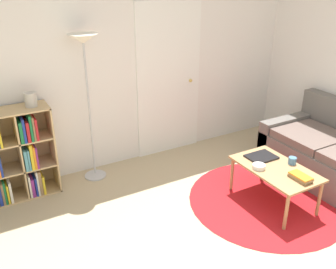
{
  "coord_description": "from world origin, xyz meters",
  "views": [
    {
      "loc": [
        -1.82,
        -1.42,
        2.35
      ],
      "look_at": [
        -0.19,
        1.48,
        0.85
      ],
      "focal_mm": 40.0,
      "sensor_mm": 36.0,
      "label": 1
    }
  ],
  "objects_px": {
    "coffee_table": "(275,171)",
    "cup": "(292,161)",
    "floor_lamp": "(85,57)",
    "vase_on_shelf": "(31,100)",
    "bookshelf": "(0,158)",
    "laptop": "(261,157)",
    "bowl": "(259,166)"
  },
  "relations": [
    {
      "from": "coffee_table",
      "to": "cup",
      "type": "xyz_separation_m",
      "value": [
        0.21,
        -0.03,
        0.08
      ]
    },
    {
      "from": "floor_lamp",
      "to": "coffee_table",
      "type": "distance_m",
      "value": 2.36
    },
    {
      "from": "vase_on_shelf",
      "to": "coffee_table",
      "type": "bearing_deg",
      "value": -35.24
    },
    {
      "from": "bookshelf",
      "to": "coffee_table",
      "type": "height_order",
      "value": "bookshelf"
    },
    {
      "from": "laptop",
      "to": "bowl",
      "type": "relative_size",
      "value": 2.34
    },
    {
      "from": "coffee_table",
      "to": "vase_on_shelf",
      "type": "distance_m",
      "value": 2.67
    },
    {
      "from": "cup",
      "to": "laptop",
      "type": "bearing_deg",
      "value": 125.63
    },
    {
      "from": "bowl",
      "to": "cup",
      "type": "distance_m",
      "value": 0.39
    },
    {
      "from": "bowl",
      "to": "bookshelf",
      "type": "bearing_deg",
      "value": 148.79
    },
    {
      "from": "laptop",
      "to": "cup",
      "type": "xyz_separation_m",
      "value": [
        0.19,
        -0.26,
        0.03
      ]
    },
    {
      "from": "coffee_table",
      "to": "vase_on_shelf",
      "type": "relative_size",
      "value": 6.04
    },
    {
      "from": "coffee_table",
      "to": "vase_on_shelf",
      "type": "xyz_separation_m",
      "value": [
        -2.1,
        1.48,
        0.71
      ]
    },
    {
      "from": "coffee_table",
      "to": "floor_lamp",
      "type": "bearing_deg",
      "value": 135.44
    },
    {
      "from": "bookshelf",
      "to": "bowl",
      "type": "bearing_deg",
      "value": -31.21
    },
    {
      "from": "laptop",
      "to": "bookshelf",
      "type": "bearing_deg",
      "value": 153.7
    },
    {
      "from": "cup",
      "to": "vase_on_shelf",
      "type": "height_order",
      "value": "vase_on_shelf"
    },
    {
      "from": "bookshelf",
      "to": "cup",
      "type": "height_order",
      "value": "bookshelf"
    },
    {
      "from": "floor_lamp",
      "to": "vase_on_shelf",
      "type": "relative_size",
      "value": 11.36
    },
    {
      "from": "vase_on_shelf",
      "to": "bookshelf",
      "type": "bearing_deg",
      "value": 179.98
    },
    {
      "from": "floor_lamp",
      "to": "bowl",
      "type": "relative_size",
      "value": 12.66
    },
    {
      "from": "laptop",
      "to": "cup",
      "type": "distance_m",
      "value": 0.33
    },
    {
      "from": "coffee_table",
      "to": "bookshelf",
      "type": "bearing_deg",
      "value": 149.33
    },
    {
      "from": "coffee_table",
      "to": "laptop",
      "type": "bearing_deg",
      "value": 85.93
    },
    {
      "from": "floor_lamp",
      "to": "vase_on_shelf",
      "type": "xyz_separation_m",
      "value": [
        -0.61,
        0.01,
        -0.38
      ]
    },
    {
      "from": "cup",
      "to": "vase_on_shelf",
      "type": "relative_size",
      "value": 0.56
    },
    {
      "from": "coffee_table",
      "to": "bowl",
      "type": "height_order",
      "value": "bowl"
    },
    {
      "from": "bookshelf",
      "to": "laptop",
      "type": "xyz_separation_m",
      "value": [
        2.52,
        -1.24,
        -0.06
      ]
    },
    {
      "from": "floor_lamp",
      "to": "bowl",
      "type": "xyz_separation_m",
      "value": [
        1.32,
        -1.4,
        -1.01
      ]
    },
    {
      "from": "laptop",
      "to": "bowl",
      "type": "distance_m",
      "value": 0.25
    },
    {
      "from": "bookshelf",
      "to": "bowl",
      "type": "height_order",
      "value": "bookshelf"
    },
    {
      "from": "floor_lamp",
      "to": "cup",
      "type": "xyz_separation_m",
      "value": [
        1.7,
        -1.49,
        -1.0
      ]
    },
    {
      "from": "bookshelf",
      "to": "cup",
      "type": "relative_size",
      "value": 12.7
    }
  ]
}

